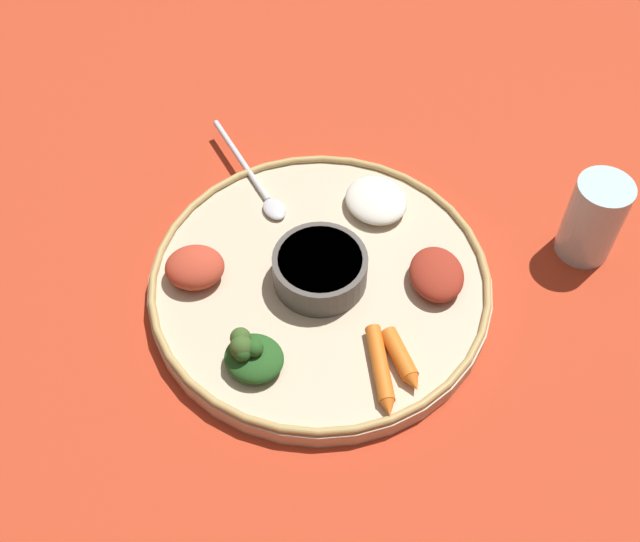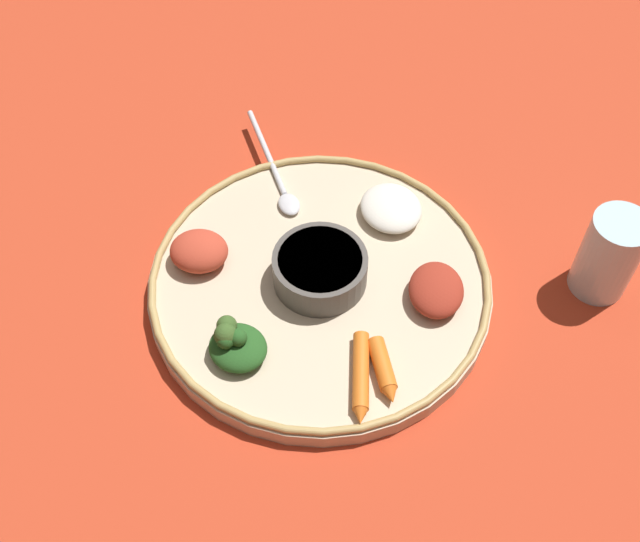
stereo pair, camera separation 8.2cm
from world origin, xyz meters
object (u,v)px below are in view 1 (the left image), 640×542
Objects in this scene: greens_pile at (251,355)px; drinking_glass at (592,223)px; center_bowl at (320,268)px; spoon at (257,184)px; carrot_near_spoon at (381,369)px; carrot_outer at (402,359)px.

drinking_glass is at bearing -143.98° from greens_pile.
greens_pile is (0.04, 0.12, -0.00)m from center_bowl.
carrot_near_spoon is (-0.18, 0.22, 0.00)m from spoon.
center_bowl is at bearing -40.37° from carrot_outer.
greens_pile is 0.13m from carrot_near_spoon.
carrot_near_spoon is 1.43× the size of carrot_outer.
spoon is (0.10, -0.12, -0.02)m from center_bowl.
drinking_glass is at bearing -156.86° from center_bowl.
drinking_glass reaches higher than center_bowl.
carrot_outer is (-0.20, 0.20, 0.00)m from spoon.
carrot_near_spoon is at bearing 48.06° from drinking_glass.
greens_pile is at bearing 69.06° from center_bowl.
center_bowl is 0.12m from greens_pile.
center_bowl is 0.98× the size of drinking_glass.
center_bowl reaches higher than spoon.
greens_pile is 0.15m from carrot_outer.
spoon is 2.14× the size of greens_pile.
carrot_near_spoon is (-0.13, -0.02, -0.01)m from greens_pile.
carrot_outer is 0.27m from drinking_glass.
drinking_glass is (-0.38, -0.00, 0.02)m from spoon.
carrot_outer is at bearing -168.01° from greens_pile.
drinking_glass is at bearing -131.94° from carrot_near_spoon.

